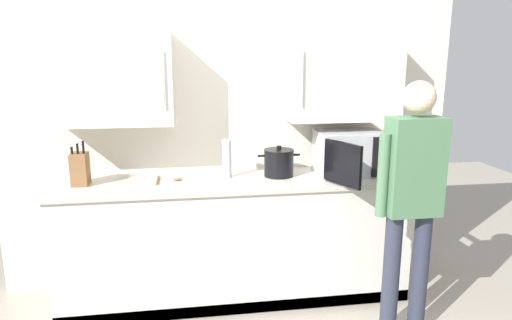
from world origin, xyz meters
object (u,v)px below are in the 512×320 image
object	(u,v)px
microwave_oven	(347,153)
stock_pot	(279,163)
wooden_spoon	(168,180)
person_figure	(411,189)
knife_block	(80,169)
thermos_flask	(227,158)

from	to	relation	value
microwave_oven	stock_pot	bearing A→B (deg)	178.96
wooden_spoon	person_figure	size ratio (longest dim) A/B	0.14
microwave_oven	knife_block	bearing A→B (deg)	-179.52
stock_pot	person_figure	world-z (taller)	person_figure
microwave_oven	knife_block	world-z (taller)	microwave_oven
knife_block	thermos_flask	xyz separation A→B (m)	(1.04, 0.04, 0.03)
knife_block	stock_pot	distance (m)	1.43
thermos_flask	stock_pot	world-z (taller)	thermos_flask
stock_pot	wooden_spoon	distance (m)	0.83
person_figure	microwave_oven	bearing A→B (deg)	104.77
thermos_flask	person_figure	size ratio (longest dim) A/B	0.17
thermos_flask	wooden_spoon	xyz separation A→B (m)	(-0.44, -0.04, -0.14)
wooden_spoon	microwave_oven	bearing A→B (deg)	0.38
knife_block	person_figure	size ratio (longest dim) A/B	0.19
microwave_oven	wooden_spoon	distance (m)	1.36
stock_pot	wooden_spoon	size ratio (longest dim) A/B	1.40
knife_block	stock_pot	bearing A→B (deg)	1.04
thermos_flask	knife_block	bearing A→B (deg)	-177.56
knife_block	thermos_flask	world-z (taller)	knife_block
stock_pot	wooden_spoon	xyz separation A→B (m)	(-0.83, -0.02, -0.09)
thermos_flask	microwave_oven	bearing A→B (deg)	-1.73
stock_pot	knife_block	bearing A→B (deg)	-178.96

